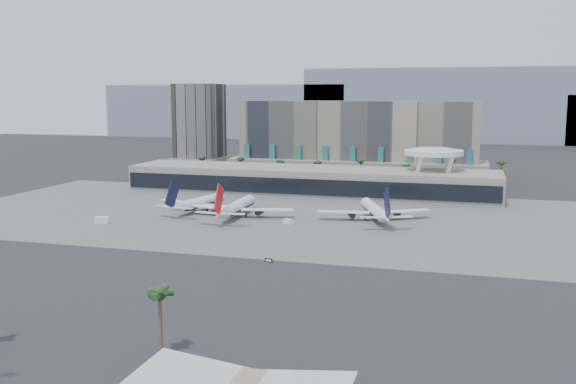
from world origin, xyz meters
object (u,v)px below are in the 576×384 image
(airliner_left, at_px, (199,202))
(airliner_right, at_px, (375,210))
(service_vehicle_b, at_px, (288,222))
(service_vehicle_a, at_px, (102,220))
(airliner_centre, at_px, (237,207))
(taxiway_sign, at_px, (269,260))

(airliner_left, relative_size, airliner_right, 0.97)
(airliner_left, xyz_separation_m, service_vehicle_b, (40.65, -14.14, -2.69))
(airliner_right, bearing_deg, service_vehicle_a, 178.55)
(airliner_centre, relative_size, airliner_right, 1.06)
(airliner_centre, relative_size, service_vehicle_b, 13.07)
(airliner_right, distance_m, service_vehicle_a, 98.61)
(airliner_centre, xyz_separation_m, service_vehicle_b, (22.36, -7.17, -2.99))
(airliner_centre, bearing_deg, airliner_right, 7.15)
(airliner_centre, relative_size, taxiway_sign, 19.18)
(service_vehicle_a, bearing_deg, service_vehicle_b, -8.56)
(airliner_right, bearing_deg, airliner_left, 160.03)
(airliner_left, distance_m, airliner_right, 69.19)
(airliner_right, xyz_separation_m, service_vehicle_b, (-28.53, -15.11, -2.93))
(airliner_right, relative_size, service_vehicle_a, 8.64)
(airliner_centre, bearing_deg, taxiway_sign, -63.54)
(taxiway_sign, bearing_deg, service_vehicle_a, 162.35)
(taxiway_sign, bearing_deg, airliner_left, 134.40)
(airliner_centre, xyz_separation_m, taxiway_sign, (31.58, -58.95, -3.35))
(service_vehicle_a, relative_size, service_vehicle_b, 1.42)
(airliner_right, distance_m, taxiway_sign, 69.70)
(service_vehicle_b, bearing_deg, airliner_right, 52.20)
(service_vehicle_a, xyz_separation_m, service_vehicle_b, (64.50, 17.50, -0.31))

